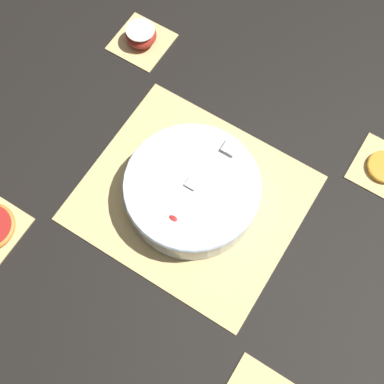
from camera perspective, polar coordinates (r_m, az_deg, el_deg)
name	(u,v)px	position (r m, az deg, el deg)	size (l,w,h in m)	color
ground_plane	(192,198)	(1.12, 0.00, -0.66)	(6.00, 6.00, 0.00)	black
bamboo_mat_center	(192,198)	(1.11, 0.00, -0.60)	(0.44, 0.39, 0.01)	#D6B775
coaster_mat_near_left	(384,168)	(1.21, 19.77, 2.38)	(0.13, 0.13, 0.01)	#D6B775
coaster_mat_near_right	(142,41)	(1.32, -5.37, 15.69)	(0.13, 0.13, 0.01)	#D6B775
fruit_salad_bowl	(192,190)	(1.07, 0.01, 0.20)	(0.28, 0.28, 0.08)	silver
apple_half	(141,35)	(1.30, -5.47, 16.34)	(0.07, 0.07, 0.04)	#B72D23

